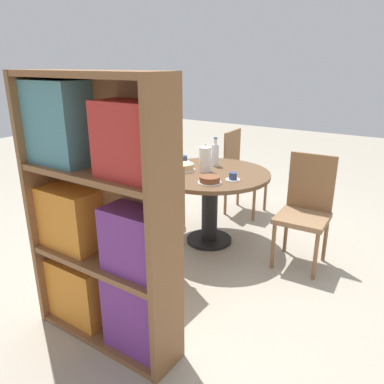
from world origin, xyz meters
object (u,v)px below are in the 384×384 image
object	(u,v)px
chair_d	(155,227)
bookshelf	(101,224)
chair_b	(241,171)
cup_a	(163,165)
water_bottle	(215,154)
chair_c	(136,179)
coffee_pot	(205,159)
cup_b	(184,160)
cake_main	(184,167)
cup_c	(233,177)
cake_second	(210,180)
chair_a	(305,209)

from	to	relation	value
chair_d	bookshelf	bearing A→B (deg)	11.30
chair_b	cup_a	xyz separation A→B (m)	(0.36, 1.04, 0.24)
water_bottle	chair_b	bearing A→B (deg)	-87.52
chair_c	coffee_pot	distance (m)	0.92
chair_b	cup_b	bearing A→B (deg)	154.43
chair_c	cup_b	world-z (taller)	chair_c
chair_d	cake_main	bearing A→B (deg)	-159.08
cup_c	chair_c	bearing A→B (deg)	-2.74
chair_c	cake_main	bearing A→B (deg)	177.36
coffee_pot	water_bottle	world-z (taller)	water_bottle
chair_b	coffee_pot	distance (m)	0.98
chair_c	cake_main	size ratio (longest dim) A/B	4.36
water_bottle	chair_c	bearing A→B (deg)	18.70
cake_second	chair_b	bearing A→B (deg)	-76.69
chair_b	water_bottle	bearing A→B (deg)	180.00
chair_c	cup_c	size ratio (longest dim) A/B	7.45
chair_b	water_bottle	xyz separation A→B (m)	(-0.03, 0.67, 0.33)
chair_a	chair_b	xyz separation A→B (m)	(1.01, -0.79, 0.00)
cake_second	cup_a	size ratio (longest dim) A/B	1.58
chair_d	cup_b	world-z (taller)	chair_d
chair_b	chair_c	xyz separation A→B (m)	(0.80, 0.95, 0.00)
bookshelf	cup_b	xyz separation A→B (m)	(0.59, -1.72, -0.04)
cake_main	cup_b	bearing A→B (deg)	-55.30
chair_d	coffee_pot	bearing A→B (deg)	-172.33
water_bottle	cup_a	size ratio (longest dim) A/B	2.22
coffee_pot	chair_d	bearing A→B (deg)	96.61
chair_b	water_bottle	world-z (taller)	water_bottle
chair_d	coffee_pot	world-z (taller)	coffee_pot
coffee_pot	chair_a	bearing A→B (deg)	-172.54
cake_main	cup_a	xyz separation A→B (m)	(0.22, 0.04, -0.00)
chair_b	water_bottle	distance (m)	0.75
cake_second	coffee_pot	bearing A→B (deg)	-52.11
chair_a	chair_b	distance (m)	1.28
chair_b	coffee_pot	bearing A→B (deg)	-178.92
cup_a	chair_b	bearing A→B (deg)	-108.98
bookshelf	cup_a	distance (m)	1.55
cup_a	water_bottle	bearing A→B (deg)	-136.90
bookshelf	cup_a	size ratio (longest dim) A/B	12.84
cake_second	cup_b	xyz separation A→B (m)	(0.60, -0.47, -0.00)
chair_d	cup_c	xyz separation A→B (m)	(-0.25, -0.79, 0.24)
coffee_pot	cup_a	world-z (taller)	coffee_pot
chair_b	cup_b	size ratio (longest dim) A/B	7.45
chair_c	chair_a	bearing A→B (deg)	-173.78
cake_second	cake_main	bearing A→B (deg)	-26.76
cup_b	cup_c	distance (m)	0.77
chair_d	cup_c	distance (m)	0.87
coffee_pot	cup_c	distance (m)	0.38
chair_a	chair_d	size ratio (longest dim) A/B	1.00
chair_b	chair_c	world-z (taller)	same
bookshelf	cup_a	xyz separation A→B (m)	(0.63, -1.42, -0.04)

